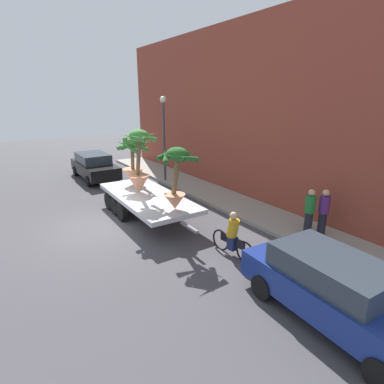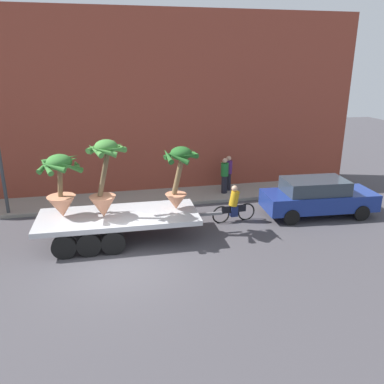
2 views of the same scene
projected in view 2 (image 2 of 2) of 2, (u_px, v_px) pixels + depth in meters
The scene contains 11 objects.
ground_plane at pixel (123, 266), 12.26m from camera, with size 60.00×60.00×0.00m, color #423F44.
sidewalk at pixel (117, 200), 17.89m from camera, with size 24.00×2.20×0.15m, color gray.
building_facade at pixel (111, 105), 18.16m from camera, with size 24.00×1.20×8.42m, color brown.
flatbed_trailer at pixel (111, 221), 13.81m from camera, with size 6.64×2.40×0.98m.
potted_palm_rear at pixel (105, 180), 13.17m from camera, with size 1.39×1.41×2.72m.
potted_palm_middle at pixel (61, 186), 13.28m from camera, with size 1.56×1.52×2.22m.
potted_palm_front at pixel (179, 174), 13.93m from camera, with size 1.28×1.30×2.33m.
cyclist at pixel (234, 206), 15.54m from camera, with size 1.84×0.38×1.54m.
parked_car at pixel (317, 196), 16.11m from camera, with size 4.69×2.03×1.58m.
pedestrian_near_gate at pixel (225, 175), 18.42m from camera, with size 0.36×0.36×1.71m.
pedestrian_far_left at pixel (228, 172), 18.83m from camera, with size 0.36×0.36×1.71m.
Camera 2 is at (-0.15, -11.10, 6.10)m, focal length 36.36 mm.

